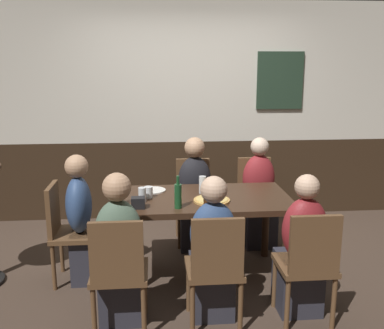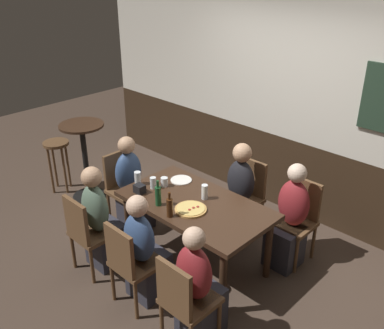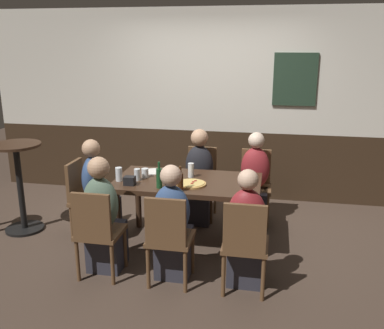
{
  "view_description": "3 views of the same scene",
  "coord_description": "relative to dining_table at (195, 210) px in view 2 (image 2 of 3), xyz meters",
  "views": [
    {
      "loc": [
        -0.42,
        -3.71,
        1.89
      ],
      "look_at": [
        -0.08,
        0.11,
        1.01
      ],
      "focal_mm": 41.55,
      "sensor_mm": 36.0,
      "label": 1
    },
    {
      "loc": [
        2.54,
        -2.67,
        2.96
      ],
      "look_at": [
        -0.1,
        0.06,
        1.11
      ],
      "focal_mm": 40.4,
      "sensor_mm": 36.0,
      "label": 2
    },
    {
      "loc": [
        0.87,
        -4.24,
        2.16
      ],
      "look_at": [
        0.07,
        -0.09,
        0.94
      ],
      "focal_mm": 40.21,
      "sensor_mm": 36.0,
      "label": 3
    }
  ],
  "objects": [
    {
      "name": "tumbler_short",
      "position": [
        -0.47,
        0.01,
        0.13
      ],
      "size": [
        0.08,
        0.08,
        0.1
      ],
      "color": "silver",
      "rests_on": "dining_table"
    },
    {
      "name": "chair_right_near",
      "position": [
        0.68,
        -0.84,
        -0.16
      ],
      "size": [
        0.4,
        0.4,
        0.88
      ],
      "color": "brown",
      "rests_on": "ground_plane"
    },
    {
      "name": "plate_white_large",
      "position": [
        -0.43,
        0.23,
        0.09
      ],
      "size": [
        0.23,
        0.23,
        0.01
      ],
      "primitive_type": "cylinder",
      "color": "white",
      "rests_on": "dining_table"
    },
    {
      "name": "person_mid_near",
      "position": [
        0.0,
        -0.68,
        -0.18
      ],
      "size": [
        0.34,
        0.37,
        1.11
      ],
      "color": "#2D2D38",
      "rests_on": "ground_plane"
    },
    {
      "name": "pint_glass_stout",
      "position": [
        -0.52,
        -0.1,
        0.14
      ],
      "size": [
        0.07,
        0.07,
        0.13
      ],
      "color": "silver",
      "rests_on": "dining_table"
    },
    {
      "name": "person_right_far",
      "position": [
        0.68,
        0.68,
        -0.17
      ],
      "size": [
        0.34,
        0.37,
        1.14
      ],
      "color": "#2D2D38",
      "rests_on": "ground_plane"
    },
    {
      "name": "pizza",
      "position": [
        0.07,
        -0.13,
        0.1
      ],
      "size": [
        0.31,
        0.31,
        0.03
      ],
      "color": "tan",
      "rests_on": "dining_table"
    },
    {
      "name": "chair_mid_near",
      "position": [
        0.0,
        -0.84,
        -0.16
      ],
      "size": [
        0.4,
        0.4,
        0.88
      ],
      "color": "brown",
      "rests_on": "ground_plane"
    },
    {
      "name": "wall_back",
      "position": [
        0.01,
        1.65,
        0.65
      ],
      "size": [
        6.4,
        0.13,
        2.6
      ],
      "color": "#332316",
      "rests_on": "ground_plane"
    },
    {
      "name": "person_right_near",
      "position": [
        0.68,
        -0.68,
        -0.19
      ],
      "size": [
        0.34,
        0.37,
        1.11
      ],
      "color": "#2D2D38",
      "rests_on": "ground_plane"
    },
    {
      "name": "beer_glass_half",
      "position": [
        -0.7,
        -0.15,
        0.15
      ],
      "size": [
        0.07,
        0.07,
        0.15
      ],
      "color": "silver",
      "rests_on": "dining_table"
    },
    {
      "name": "bar_stool",
      "position": [
        -2.43,
        -0.15,
        -0.09
      ],
      "size": [
        0.34,
        0.34,
        0.72
      ],
      "color": "brown",
      "rests_on": "ground_plane"
    },
    {
      "name": "person_head_west",
      "position": [
        -1.02,
        0.0,
        -0.17
      ],
      "size": [
        0.37,
        0.34,
        1.14
      ],
      "color": "#2D2D38",
      "rests_on": "ground_plane"
    },
    {
      "name": "dining_table",
      "position": [
        0.0,
        0.0,
        0.0
      ],
      "size": [
        1.54,
        0.85,
        0.74
      ],
      "color": "#382316",
      "rests_on": "ground_plane"
    },
    {
      "name": "beer_bottle_brown",
      "position": [
        -0.0,
        -0.35,
        0.19
      ],
      "size": [
        0.06,
        0.06,
        0.26
      ],
      "color": "#42230F",
      "rests_on": "dining_table"
    },
    {
      "name": "chair_mid_far",
      "position": [
        0.0,
        0.84,
        -0.16
      ],
      "size": [
        0.4,
        0.4,
        0.88
      ],
      "color": "brown",
      "rests_on": "ground_plane"
    },
    {
      "name": "person_mid_far",
      "position": [
        -0.0,
        0.68,
        -0.16
      ],
      "size": [
        0.34,
        0.37,
        1.15
      ],
      "color": "#2D2D38",
      "rests_on": "ground_plane"
    },
    {
      "name": "chair_head_west",
      "position": [
        -1.19,
        0.0,
        -0.16
      ],
      "size": [
        0.4,
        0.4,
        0.88
      ],
      "color": "brown",
      "rests_on": "ground_plane"
    },
    {
      "name": "person_left_near",
      "position": [
        -0.68,
        -0.68,
        -0.16
      ],
      "size": [
        0.34,
        0.37,
        1.15
      ],
      "color": "#2D2D38",
      "rests_on": "ground_plane"
    },
    {
      "name": "beer_bottle_green",
      "position": [
        -0.23,
        -0.29,
        0.2
      ],
      "size": [
        0.06,
        0.06,
        0.27
      ],
      "color": "#194723",
      "rests_on": "dining_table"
    },
    {
      "name": "chair_right_far",
      "position": [
        0.68,
        0.84,
        -0.16
      ],
      "size": [
        0.4,
        0.4,
        0.88
      ],
      "color": "brown",
      "rests_on": "ground_plane"
    },
    {
      "name": "pint_glass_pale",
      "position": [
        0.01,
        0.12,
        0.16
      ],
      "size": [
        0.06,
        0.06,
        0.16
      ],
      "color": "silver",
      "rests_on": "dining_table"
    },
    {
      "name": "chair_left_near",
      "position": [
        -0.68,
        -0.84,
        -0.16
      ],
      "size": [
        0.4,
        0.4,
        0.88
      ],
      "color": "brown",
      "rests_on": "ground_plane"
    },
    {
      "name": "side_bar_table",
      "position": [
        -1.98,
        0.0,
        -0.04
      ],
      "size": [
        0.56,
        0.56,
        1.05
      ],
      "color": "black",
      "rests_on": "ground_plane"
    },
    {
      "name": "ground_plane",
      "position": [
        0.0,
        0.0,
        -0.65
      ],
      "size": [
        12.0,
        12.0,
        0.0
      ],
      "primitive_type": "plane",
      "color": "#423328"
    },
    {
      "name": "condiment_caddy",
      "position": [
        -0.55,
        -0.26,
        0.13
      ],
      "size": [
        0.11,
        0.09,
        0.09
      ],
      "primitive_type": "cube",
      "color": "black",
      "rests_on": "dining_table"
    }
  ]
}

